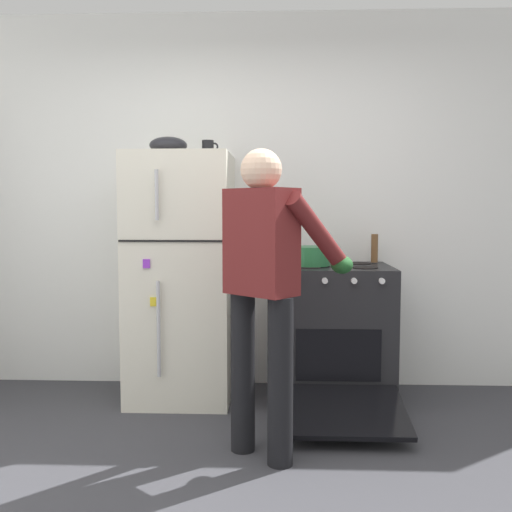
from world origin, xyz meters
The scene contains 8 objects.
kitchen_wall_back centered at (0.00, 1.95, 1.35)m, with size 6.00×0.10×2.70m, color white.
refrigerator centered at (-0.45, 1.57, 0.83)m, with size 0.68×0.72×1.67m.
stove_range centered at (0.59, 1.55, 0.45)m, with size 0.76×1.22×0.92m.
person_cook centered at (0.15, 0.65, 0.96)m, with size 0.70×0.74×1.60m.
red_pot centered at (0.43, 1.52, 0.99)m, with size 0.36×0.26×0.13m.
coffee_mug centered at (-0.27, 1.62, 1.71)m, with size 0.11×0.08×0.10m.
pepper_mill centered at (0.89, 1.77, 1.02)m, with size 0.05×0.05×0.20m, color brown.
mixing_bowl centered at (-0.53, 1.57, 1.72)m, with size 0.25×0.25×0.11m, color black.
Camera 1 is at (0.21, -2.29, 1.29)m, focal length 40.19 mm.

